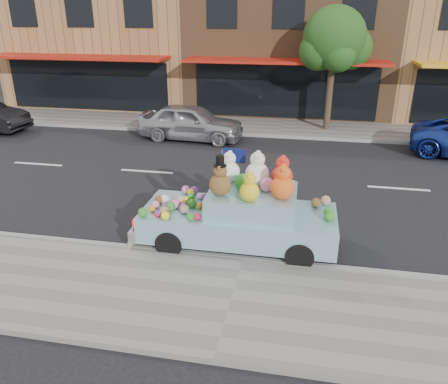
# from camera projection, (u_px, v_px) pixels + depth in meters

# --- Properties ---
(ground) EXTENTS (120.00, 120.00, 0.00)m
(ground) POSITION_uv_depth(u_px,v_px,m) (266.00, 180.00, 13.88)
(ground) COLOR black
(ground) RESTS_ON ground
(near_sidewalk) EXTENTS (60.00, 3.00, 0.12)m
(near_sidewalk) POSITION_uv_depth(u_px,v_px,m) (231.00, 302.00, 7.96)
(near_sidewalk) COLOR gray
(near_sidewalk) RESTS_ON ground
(far_sidewalk) EXTENTS (60.00, 3.00, 0.12)m
(far_sidewalk) POSITION_uv_depth(u_px,v_px,m) (281.00, 128.00, 19.74)
(far_sidewalk) COLOR gray
(far_sidewalk) RESTS_ON ground
(near_kerb) EXTENTS (60.00, 0.12, 0.13)m
(near_kerb) POSITION_uv_depth(u_px,v_px,m) (243.00, 259.00, 9.32)
(near_kerb) COLOR gray
(near_kerb) RESTS_ON ground
(far_kerb) EXTENTS (60.00, 0.12, 0.13)m
(far_kerb) POSITION_uv_depth(u_px,v_px,m) (278.00, 136.00, 18.38)
(far_kerb) COLOR gray
(far_kerb) RESTS_ON ground
(storefront_left) EXTENTS (10.00, 9.80, 7.30)m
(storefront_left) POSITION_uv_depth(u_px,v_px,m) (116.00, 35.00, 25.05)
(storefront_left) COLOR #9F6F43
(storefront_left) RESTS_ON ground
(storefront_mid) EXTENTS (10.00, 9.80, 7.30)m
(storefront_mid) POSITION_uv_depth(u_px,v_px,m) (291.00, 37.00, 23.32)
(storefront_mid) COLOR brown
(storefront_mid) RESTS_ON ground
(street_tree) EXTENTS (3.00, 2.70, 5.22)m
(street_tree) POSITION_uv_depth(u_px,v_px,m) (335.00, 44.00, 18.03)
(street_tree) COLOR #38281C
(street_tree) RESTS_ON ground
(car_silver) EXTENTS (4.44, 2.05, 1.47)m
(car_silver) POSITION_uv_depth(u_px,v_px,m) (191.00, 122.00, 17.90)
(car_silver) COLOR #ACADB1
(car_silver) RESTS_ON ground
(art_car) EXTENTS (4.49, 1.78, 2.23)m
(art_car) POSITION_uv_depth(u_px,v_px,m) (240.00, 213.00, 9.76)
(art_car) COLOR black
(art_car) RESTS_ON ground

